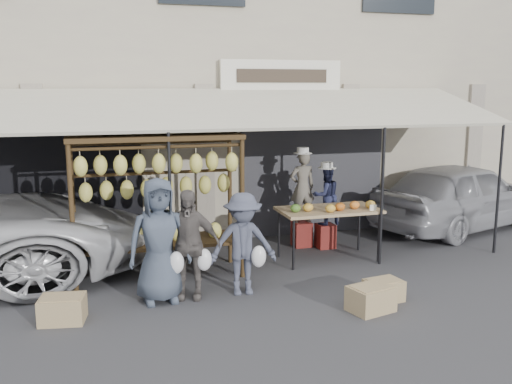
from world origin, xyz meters
TOP-DOWN VIEW (x-y plane):
  - ground_plane at (0.00, 0.00)m, footprint 90.00×90.00m
  - shophouse at (-0.00, 6.50)m, footprint 24.00×6.15m
  - awning at (0.01, 2.28)m, footprint 10.00×2.35m
  - banana_rack at (-1.14, 1.51)m, footprint 2.60×0.90m
  - produce_table at (1.76, 1.59)m, footprint 1.70×0.90m
  - vendor_left at (1.63, 2.55)m, footprint 0.48×0.32m
  - vendor_right at (2.02, 2.33)m, footprint 0.56×0.45m
  - customer_left at (-1.26, 0.49)m, footprint 0.88×0.59m
  - customer_mid at (-0.86, 0.52)m, footprint 0.99×0.63m
  - customer_right at (-0.08, 0.45)m, footprint 1.01×0.64m
  - stool_left at (1.63, 2.55)m, footprint 0.35×0.35m
  - stool_right at (2.02, 2.33)m, footprint 0.38×0.38m
  - crate_near_a at (1.38, -0.66)m, footprint 0.65×0.55m
  - crate_near_b at (1.73, -0.38)m, footprint 0.54×0.44m
  - crate_far at (-2.54, 0.13)m, footprint 0.61×0.50m
  - sedan at (5.30, 2.84)m, footprint 4.55×2.93m

SIDE VIEW (x-z plane):
  - ground_plane at x=0.00m, z-range 0.00..0.00m
  - crate_near_b at x=1.73m, z-range 0.00..0.29m
  - crate_far at x=-2.54m, z-range 0.00..0.33m
  - crate_near_a at x=1.38m, z-range 0.00..0.34m
  - stool_right at x=2.02m, z-range 0.00..0.44m
  - stool_left at x=1.63m, z-range 0.00..0.46m
  - sedan at x=5.30m, z-range 0.00..1.44m
  - customer_right at x=-0.08m, z-range 0.00..1.48m
  - customer_mid at x=-0.86m, z-range 0.00..1.56m
  - customer_left at x=-1.26m, z-range 0.00..1.74m
  - produce_table at x=1.76m, z-range 0.35..1.39m
  - vendor_right at x=2.02m, z-range 0.44..1.53m
  - vendor_left at x=1.63m, z-range 0.46..1.78m
  - banana_rack at x=-1.14m, z-range 0.45..2.69m
  - awning at x=0.01m, z-range 1.12..4.03m
  - shophouse at x=0.00m, z-range 0.00..7.30m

